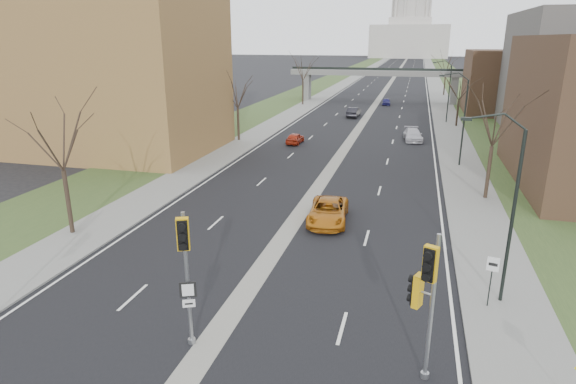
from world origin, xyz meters
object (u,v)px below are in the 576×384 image
at_px(signal_pole_right, 426,287).
at_px(car_right_far, 386,102).
at_px(car_left_near, 295,138).
at_px(car_left_far, 354,112).
at_px(speed_limit_sign, 492,273).
at_px(car_right_near, 328,211).
at_px(car_right_mid, 413,135).
at_px(signal_pole_median, 185,258).

relative_size(signal_pole_right, car_right_far, 1.57).
height_order(car_left_near, car_left_far, car_left_far).
bearing_deg(speed_limit_sign, car_right_near, 148.42).
height_order(car_left_far, car_right_mid, car_left_far).
bearing_deg(signal_pole_median, car_right_mid, 56.96).
xyz_separation_m(car_left_near, car_right_far, (8.05, 37.68, -0.03)).
relative_size(speed_limit_sign, car_right_near, 0.45).
xyz_separation_m(signal_pole_median, car_left_near, (-5.46, 39.01, -3.29)).
distance_m(car_left_near, car_right_mid, 14.29).
xyz_separation_m(speed_limit_sign, car_right_mid, (-3.89, 38.02, -1.07)).
height_order(speed_limit_sign, car_right_far, speed_limit_sign).
xyz_separation_m(signal_pole_right, speed_limit_sign, (3.06, 5.74, -1.90)).
height_order(signal_pole_right, car_right_mid, signal_pole_right).
bearing_deg(car_left_near, car_right_far, -100.99).
distance_m(speed_limit_sign, car_left_far, 56.25).
height_order(car_right_near, car_right_mid, car_right_near).
bearing_deg(car_left_far, car_right_far, -101.15).
distance_m(speed_limit_sign, car_right_mid, 38.24).
bearing_deg(car_right_mid, car_right_far, 92.58).
bearing_deg(signal_pole_median, car_right_far, 65.10).
bearing_deg(car_left_far, signal_pole_median, 94.37).
relative_size(speed_limit_sign, car_left_near, 0.65).
xyz_separation_m(car_right_mid, car_right_far, (-5.26, 32.48, -0.10)).
bearing_deg(car_right_far, signal_pole_right, -88.41).
bearing_deg(car_left_near, car_right_near, 110.03).
relative_size(car_right_near, car_right_mid, 1.10).
bearing_deg(car_right_near, car_right_far, 85.44).
xyz_separation_m(signal_pole_median, speed_limit_sign, (11.74, 6.18, -2.15)).
xyz_separation_m(car_left_near, car_left_far, (4.05, 21.86, 0.11)).
bearing_deg(car_right_mid, speed_limit_sign, -90.78).
xyz_separation_m(signal_pole_right, car_right_far, (-6.09, 76.24, -3.07)).
height_order(signal_pole_median, car_right_far, signal_pole_median).
xyz_separation_m(signal_pole_right, car_left_near, (-14.14, 38.57, -3.05)).
bearing_deg(signal_pole_median, signal_pole_right, -20.04).
bearing_deg(signal_pole_right, car_left_far, 123.15).
relative_size(car_left_near, car_left_far, 0.82).
height_order(signal_pole_right, car_right_far, signal_pole_right).
relative_size(signal_pole_right, car_right_near, 1.05).
xyz_separation_m(signal_pole_right, car_right_near, (-5.90, 14.59, -2.94)).
height_order(car_left_far, car_right_far, car_left_far).
bearing_deg(car_left_near, car_right_mid, -157.60).
bearing_deg(speed_limit_sign, car_right_mid, 108.91).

